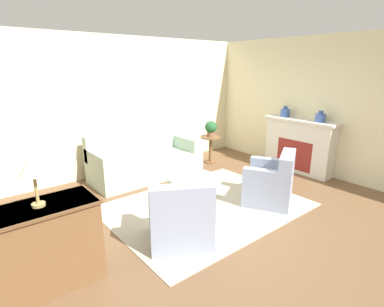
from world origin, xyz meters
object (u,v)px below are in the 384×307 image
armchair_left (180,218)px  vase_mantel_near (285,112)px  ottoman_table (192,186)px  side_table (211,145)px  potted_plant_on_side_table (211,128)px  table_lamp (33,167)px  vase_mantel_far (320,117)px  armchair_right (272,183)px  dresser (45,245)px  couch (145,161)px

armchair_left → vase_mantel_near: bearing=15.6°
ottoman_table → side_table: 2.24m
armchair_left → side_table: 3.42m
side_table → armchair_left: bearing=-139.0°
potted_plant_on_side_table → table_lamp: (-4.10, -2.01, 0.47)m
ottoman_table → vase_mantel_far: size_ratio=3.62×
potted_plant_on_side_table → vase_mantel_near: bearing=-48.9°
armchair_right → ottoman_table: size_ratio=1.29×
armchair_left → armchair_right: 1.89m
armchair_right → vase_mantel_near: vase_mantel_near is taller
armchair_left → ottoman_table: bearing=43.9°
armchair_left → dresser: bearing=171.3°
armchair_left → potted_plant_on_side_table: (2.58, 2.24, 0.49)m
ottoman_table → vase_mantel_near: 2.95m
ottoman_table → potted_plant_on_side_table: size_ratio=2.20×
couch → ottoman_table: 1.60m
couch → side_table: (1.65, -0.18, 0.09)m
potted_plant_on_side_table → vase_mantel_far: bearing=-62.3°
dresser → vase_mantel_far: bearing=-0.2°
dresser → vase_mantel_near: 5.28m
potted_plant_on_side_table → table_lamp: bearing=-153.9°
table_lamp → armchair_right: bearing=-3.9°
dresser → table_lamp: (0.00, 0.00, 0.83)m
side_table → potted_plant_on_side_table: potted_plant_on_side_table is taller
ottoman_table → side_table: size_ratio=1.26×
armchair_left → potted_plant_on_side_table: potted_plant_on_side_table is taller
side_table → vase_mantel_far: 2.43m
dresser → potted_plant_on_side_table: bearing=26.1°
dresser → potted_plant_on_side_table: (4.10, 2.01, 0.37)m
couch → dresser: (-2.45, -2.19, 0.14)m
table_lamp → dresser: bearing=0.0°
couch → armchair_right: bearing=-68.2°
armchair_right → table_lamp: 3.55m
armchair_right → side_table: (0.69, 2.24, 0.08)m
vase_mantel_near → vase_mantel_far: vase_mantel_near is taller
armchair_right → potted_plant_on_side_table: size_ratio=2.84×
side_table → potted_plant_on_side_table: 0.41m
armchair_left → vase_mantel_far: bearing=3.4°
couch → armchair_right: couch is taller
couch → vase_mantel_near: 3.19m
couch → side_table: couch is taller
armchair_left → vase_mantel_far: 3.75m
side_table → potted_plant_on_side_table: size_ratio=1.75×
couch → potted_plant_on_side_table: potted_plant_on_side_table is taller
vase_mantel_near → table_lamp: table_lamp is taller
armchair_right → table_lamp: bearing=176.1°
armchair_right → vase_mantel_far: (1.75, 0.21, 0.88)m
armchair_left → side_table: (2.58, 2.24, 0.08)m
vase_mantel_far → table_lamp: 5.17m
side_table → potted_plant_on_side_table: bearing=-90.0°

